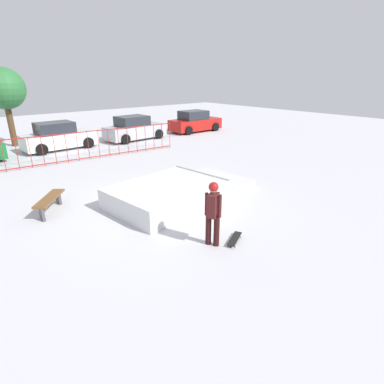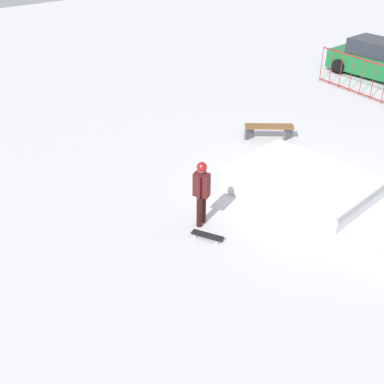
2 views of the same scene
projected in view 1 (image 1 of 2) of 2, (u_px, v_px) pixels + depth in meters
name	position (u px, v px, depth m)	size (l,w,h in m)	color
ground_plane	(153.00, 204.00, 10.57)	(60.00, 60.00, 0.00)	silver
skate_ramp	(176.00, 192.00, 10.81)	(5.68, 3.25, 0.74)	silver
skater	(213.00, 209.00, 7.71)	(0.44, 0.40, 1.73)	black
skateboard	(235.00, 239.00, 8.20)	(0.80, 0.54, 0.09)	black
perimeter_fence	(72.00, 147.00, 15.50)	(11.54, 0.98, 1.50)	maroon
park_bench	(50.00, 201.00, 9.92)	(1.32, 1.49, 0.48)	brown
parked_car_white	(59.00, 137.00, 18.19)	(4.16, 2.05, 1.60)	white
parked_car_silver	(135.00, 129.00, 20.91)	(4.20, 2.14, 1.60)	#B7B7BC
parked_car_red	(195.00, 122.00, 23.96)	(4.13, 1.98, 1.60)	red
distant_tree	(4.00, 89.00, 18.06)	(2.41, 2.41, 4.62)	brown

